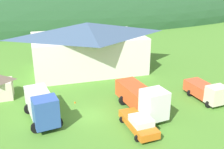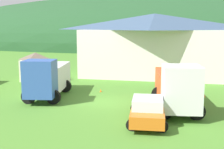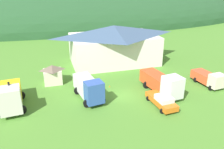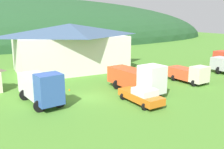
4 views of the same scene
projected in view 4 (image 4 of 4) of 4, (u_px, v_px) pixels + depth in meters
ground_plane at (90, 97)px, 25.70m from camera, size 200.00×200.00×0.00m
forested_hill_backdrop at (13, 42)px, 83.68m from camera, size 163.88×60.00×30.10m
depot_building at (70, 46)px, 38.32m from camera, size 17.43×10.77×7.30m
box_truck_blue at (41, 87)px, 23.57m from camera, size 3.63×6.93×3.34m
heavy_rig_white at (137, 78)px, 27.07m from camera, size 3.72×7.79×3.43m
light_truck_cream at (189, 74)px, 31.37m from camera, size 2.95×5.49×2.36m
service_pickup_orange at (141, 95)px, 23.74m from camera, size 2.60×5.20×1.66m
traffic_cone_near_pickup at (69, 91)px, 28.09m from camera, size 0.36×0.36×0.52m
traffic_cone_mid_row at (135, 81)px, 32.12m from camera, size 0.36×0.36×0.50m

